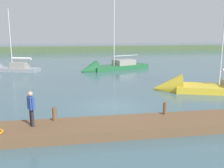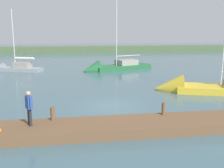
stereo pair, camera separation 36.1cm
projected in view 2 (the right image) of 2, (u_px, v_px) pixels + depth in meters
ground_plane at (111, 107)px, 17.45m from camera, size 200.00×200.00×0.00m
far_shoreline at (82, 51)px, 67.86m from camera, size 180.00×8.00×2.40m
dock_pier at (124, 127)px, 13.08m from camera, size 23.76×2.34×0.50m
mooring_post_near at (164, 109)px, 14.11m from camera, size 0.21×0.21×0.68m
mooring_post_far at (53, 114)px, 13.24m from camera, size 0.23×0.23×0.69m
sailboat_inner_slip at (201, 90)px, 21.79m from camera, size 10.39×5.80×11.06m
sailboat_behind_pier at (12, 69)px, 33.58m from camera, size 7.17×4.19×8.60m
sailboat_far_left at (111, 68)px, 34.32m from camera, size 10.08×5.90×10.31m
person_on_dock at (29, 106)px, 12.35m from camera, size 0.40×0.59×1.71m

